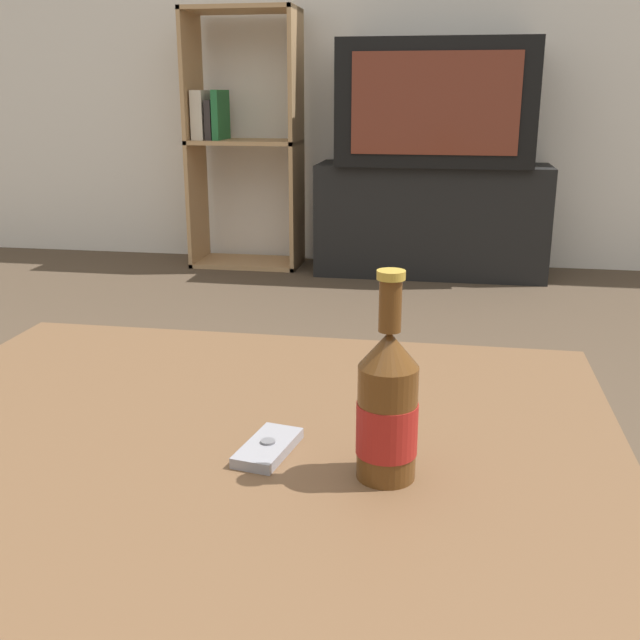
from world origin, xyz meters
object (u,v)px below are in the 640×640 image
at_px(beer_bottle, 387,408).
at_px(bookshelf, 238,137).
at_px(cell_phone, 268,447).
at_px(tv_stand, 431,220).
at_px(television, 436,103).

bearing_deg(beer_bottle, bookshelf, 109.01).
xyz_separation_m(bookshelf, cell_phone, (0.84, -2.84, -0.23)).
xyz_separation_m(tv_stand, cell_phone, (-0.13, -2.80, 0.15)).
bearing_deg(beer_bottle, television, 90.53).
relative_size(bookshelf, beer_bottle, 4.90).
height_order(tv_stand, television, television).
xyz_separation_m(tv_stand, beer_bottle, (0.03, -2.84, 0.23)).
height_order(tv_stand, beer_bottle, beer_bottle).
distance_m(beer_bottle, cell_phone, 0.18).
bearing_deg(tv_stand, cell_phone, -92.60).
bearing_deg(cell_phone, tv_stand, 97.66).
relative_size(tv_stand, bookshelf, 0.88).
distance_m(bookshelf, beer_bottle, 3.05).
xyz_separation_m(tv_stand, television, (0.00, -0.00, 0.54)).
xyz_separation_m(tv_stand, bookshelf, (-0.97, 0.04, 0.38)).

